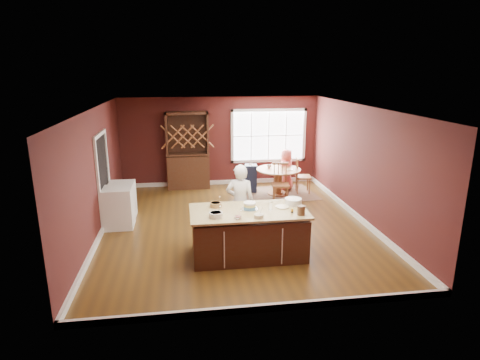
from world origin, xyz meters
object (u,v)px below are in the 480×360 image
at_px(chair_south, 281,183).
at_px(chair_east, 303,175).
at_px(seated_woman, 286,170).
at_px(chair_north, 284,171).
at_px(toddler, 251,165).
at_px(washer, 119,208).
at_px(dryer, 123,200).
at_px(dining_table, 278,176).
at_px(baker, 240,203).
at_px(kitchen_island, 248,234).
at_px(layer_cake, 250,206).
at_px(high_chair, 251,178).
at_px(hutch, 188,151).

bearing_deg(chair_south, chair_east, 49.85).
relative_size(chair_south, seated_woman, 0.88).
distance_m(chair_east, chair_north, 0.87).
relative_size(chair_north, toddler, 3.48).
relative_size(washer, dryer, 1.06).
xyz_separation_m(chair_east, dryer, (-4.92, -1.32, -0.09)).
height_order(dining_table, baker, baker).
bearing_deg(toddler, dining_table, -25.02).
relative_size(kitchen_island, chair_south, 2.06).
bearing_deg(kitchen_island, chair_east, 59.58).
xyz_separation_m(layer_cake, high_chair, (0.71, 4.04, -0.56)).
height_order(kitchen_island, dining_table, kitchen_island).
height_order(chair_north, dryer, chair_north).
relative_size(toddler, hutch, 0.11).
distance_m(chair_east, toddler, 1.56).
distance_m(dining_table, chair_east, 0.75).
bearing_deg(hutch, kitchen_island, -77.62).
height_order(chair_north, high_chair, chair_north).
distance_m(kitchen_island, chair_north, 4.94).
bearing_deg(baker, layer_cake, 111.79).
relative_size(chair_south, hutch, 0.47).
height_order(layer_cake, dryer, layer_cake).
bearing_deg(layer_cake, baker, 96.80).
distance_m(chair_east, high_chair, 1.53).
relative_size(layer_cake, chair_north, 0.37).
xyz_separation_m(chair_east, chair_north, (-0.38, 0.78, -0.07)).
xyz_separation_m(chair_north, hutch, (-2.90, 0.20, 0.69)).
bearing_deg(chair_south, toddler, 128.52).
bearing_deg(hutch, dryer, -125.40).
bearing_deg(kitchen_island, baker, 93.87).
height_order(chair_south, seated_woman, seated_woman).
bearing_deg(dining_table, kitchen_island, -111.54).
distance_m(layer_cake, hutch, 4.85).
bearing_deg(hutch, high_chair, -20.77).
distance_m(kitchen_island, seated_woman, 4.56).
relative_size(layer_cake, toddler, 1.28).
bearing_deg(chair_east, toddler, 87.00).
bearing_deg(kitchen_island, high_chair, 79.74).
xyz_separation_m(baker, chair_east, (2.29, 3.04, -0.29)).
bearing_deg(chair_east, washer, 120.02).
xyz_separation_m(dining_table, hutch, (-2.53, 1.03, 0.61)).
bearing_deg(kitchen_island, chair_south, 65.62).
bearing_deg(hutch, toddler, -20.88).
distance_m(kitchen_island, layer_cake, 0.55).
height_order(dining_table, chair_north, chair_north).
bearing_deg(toddler, washer, -146.55).
bearing_deg(washer, kitchen_island, -34.55).
relative_size(chair_south, dryer, 1.23).
bearing_deg(toddler, hutch, 159.12).
bearing_deg(chair_north, baker, 40.76).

